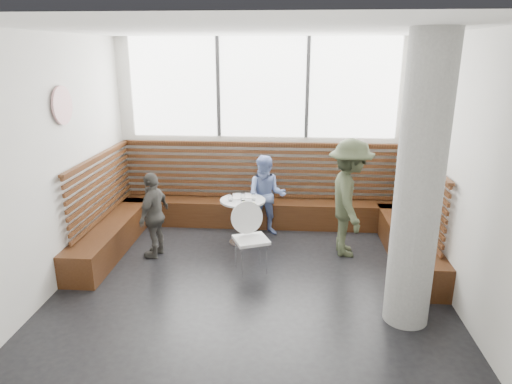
# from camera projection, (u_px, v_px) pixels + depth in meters

# --- Properties ---
(room) EXTENTS (5.00, 5.00, 3.20)m
(room) POSITION_uv_depth(u_px,v_px,m) (250.00, 169.00, 5.52)
(room) COLOR silver
(room) RESTS_ON ground
(booth) EXTENTS (5.00, 2.50, 1.44)m
(booth) POSITION_uv_depth(u_px,v_px,m) (259.00, 212.00, 7.56)
(booth) COLOR #381E0E
(booth) RESTS_ON ground
(concrete_column) EXTENTS (0.50, 0.50, 3.20)m
(concrete_column) POSITION_uv_depth(u_px,v_px,m) (419.00, 187.00, 4.81)
(concrete_column) COLOR gray
(concrete_column) RESTS_ON ground
(wall_art) EXTENTS (0.03, 0.50, 0.50)m
(wall_art) POSITION_uv_depth(u_px,v_px,m) (62.00, 105.00, 5.87)
(wall_art) COLOR white
(wall_art) RESTS_ON room
(cafe_table) EXTENTS (0.71, 0.71, 0.73)m
(cafe_table) POSITION_uv_depth(u_px,v_px,m) (243.00, 212.00, 7.22)
(cafe_table) COLOR silver
(cafe_table) RESTS_ON ground
(cafe_chair) EXTENTS (0.46, 0.45, 0.96)m
(cafe_chair) POSITION_uv_depth(u_px,v_px,m) (252.00, 231.00, 6.34)
(cafe_chair) COLOR white
(cafe_chair) RESTS_ON ground
(adult_man) EXTENTS (0.69, 1.16, 1.77)m
(adult_man) POSITION_uv_depth(u_px,v_px,m) (349.00, 198.00, 6.74)
(adult_man) COLOR #3A422C
(adult_man) RESTS_ON ground
(child_back) EXTENTS (0.67, 0.52, 1.35)m
(child_back) POSITION_uv_depth(u_px,v_px,m) (266.00, 196.00, 7.53)
(child_back) COLOR #7489C9
(child_back) RESTS_ON ground
(child_left) EXTENTS (0.48, 0.81, 1.29)m
(child_left) POSITION_uv_depth(u_px,v_px,m) (154.00, 215.00, 6.74)
(child_left) COLOR #4B4944
(child_left) RESTS_ON ground
(plate_near) EXTENTS (0.20, 0.20, 0.01)m
(plate_near) POSITION_uv_depth(u_px,v_px,m) (236.00, 198.00, 7.22)
(plate_near) COLOR white
(plate_near) RESTS_ON cafe_table
(plate_far) EXTENTS (0.20, 0.20, 0.01)m
(plate_far) POSITION_uv_depth(u_px,v_px,m) (249.00, 197.00, 7.27)
(plate_far) COLOR white
(plate_far) RESTS_ON cafe_table
(glass_left) EXTENTS (0.07, 0.07, 0.11)m
(glass_left) POSITION_uv_depth(u_px,v_px,m) (231.00, 197.00, 7.09)
(glass_left) COLOR white
(glass_left) RESTS_ON cafe_table
(glass_mid) EXTENTS (0.08, 0.08, 0.12)m
(glass_mid) POSITION_uv_depth(u_px,v_px,m) (243.00, 197.00, 7.11)
(glass_mid) COLOR white
(glass_mid) RESTS_ON cafe_table
(glass_right) EXTENTS (0.06, 0.06, 0.10)m
(glass_right) POSITION_uv_depth(u_px,v_px,m) (254.00, 197.00, 7.13)
(glass_right) COLOR white
(glass_right) RESTS_ON cafe_table
(menu_card) EXTENTS (0.23, 0.19, 0.00)m
(menu_card) POSITION_uv_depth(u_px,v_px,m) (247.00, 203.00, 6.98)
(menu_card) COLOR #A5C64C
(menu_card) RESTS_ON cafe_table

